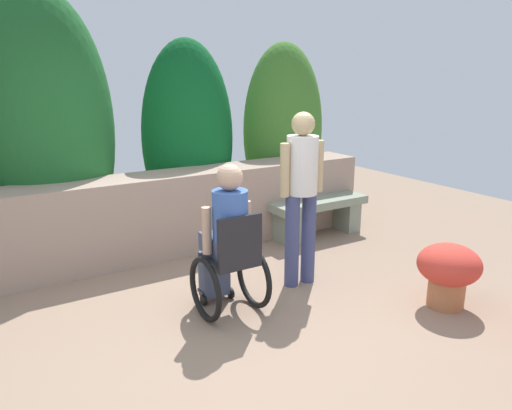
{
  "coord_description": "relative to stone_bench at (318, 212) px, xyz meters",
  "views": [
    {
      "loc": [
        -1.81,
        -3.09,
        2.04
      ],
      "look_at": [
        0.49,
        0.62,
        0.85
      ],
      "focal_mm": 34.08,
      "sensor_mm": 36.0,
      "label": 1
    }
  ],
  "objects": [
    {
      "name": "person_standing_companion",
      "position": [
        -1.08,
        -1.06,
        0.66
      ],
      "size": [
        0.49,
        0.3,
        1.7
      ],
      "rotation": [
        0.0,
        0.0,
        -0.26
      ],
      "color": "#3E4673",
      "rests_on": "ground"
    },
    {
      "name": "stone_retaining_wall",
      "position": [
        -2.01,
        0.44,
        0.15
      ],
      "size": [
        5.51,
        0.56,
        0.94
      ],
      "primitive_type": "cube",
      "color": "#A18776",
      "rests_on": "ground"
    },
    {
      "name": "stone_bench",
      "position": [
        0.0,
        0.0,
        0.0
      ],
      "size": [
        1.34,
        0.42,
        0.49
      ],
      "rotation": [
        0.0,
        0.0,
        -0.13
      ],
      "color": "gray",
      "rests_on": "ground"
    },
    {
      "name": "hedge_backdrop",
      "position": [
        -2.27,
        1.1,
        1.04
      ],
      "size": [
        5.94,
        1.08,
        2.93
      ],
      "color": "#134311",
      "rests_on": "ground"
    },
    {
      "name": "flower_pot_purple_near",
      "position": [
        -0.25,
        -2.16,
        0.03
      ],
      "size": [
        0.56,
        0.56,
        0.58
      ],
      "color": "#B36A42",
      "rests_on": "ground"
    },
    {
      "name": "ground_plane",
      "position": [
        -2.01,
        -1.58,
        -0.32
      ],
      "size": [
        11.65,
        11.65,
        0.0
      ],
      "primitive_type": "plane",
      "color": "#8E735F"
    },
    {
      "name": "person_in_wheelchair",
      "position": [
        -1.97,
        -1.21,
        0.3
      ],
      "size": [
        0.53,
        0.66,
        1.33
      ],
      "rotation": [
        0.0,
        0.0,
        -0.02
      ],
      "color": "black",
      "rests_on": "ground"
    }
  ]
}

